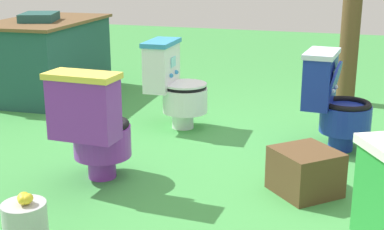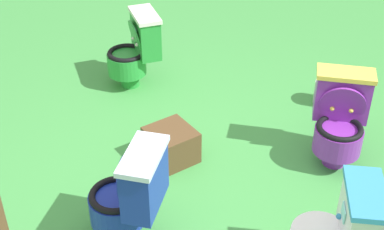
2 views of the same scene
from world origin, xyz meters
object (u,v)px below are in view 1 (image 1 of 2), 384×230
object	(u,v)px
toilet_purple	(94,125)
lemon_bucket	(25,223)
toilet_white	(175,84)
toilet_blue	(334,100)
small_crate	(305,171)
vendor_table	(47,57)

from	to	relation	value
toilet_purple	lemon_bucket	bearing A→B (deg)	-85.37
toilet_white	toilet_blue	distance (m)	1.29
toilet_purple	small_crate	world-z (taller)	toilet_purple
toilet_blue	lemon_bucket	world-z (taller)	toilet_blue
toilet_white	vendor_table	world-z (taller)	vendor_table
small_crate	lemon_bucket	size ratio (longest dim) A/B	1.27
lemon_bucket	small_crate	bearing A→B (deg)	-49.65
toilet_purple	toilet_blue	xyz separation A→B (m)	(1.10, -1.37, 0.00)
vendor_table	small_crate	bearing A→B (deg)	-120.55
lemon_bucket	toilet_blue	bearing A→B (deg)	-34.71
toilet_purple	vendor_table	size ratio (longest dim) A/B	0.48
small_crate	lemon_bucket	world-z (taller)	lemon_bucket
vendor_table	toilet_white	bearing A→B (deg)	-112.25
toilet_purple	small_crate	size ratio (longest dim) A/B	2.07
toilet_purple	toilet_white	world-z (taller)	same
toilet_blue	lemon_bucket	xyz separation A→B (m)	(-1.92, 1.33, -0.26)
vendor_table	toilet_purple	bearing A→B (deg)	-140.93
vendor_table	lemon_bucket	size ratio (longest dim) A/B	5.47
toilet_purple	toilet_white	size ratio (longest dim) A/B	1.00
toilet_white	small_crate	size ratio (longest dim) A/B	2.07
toilet_white	toilet_blue	xyz separation A→B (m)	(-0.14, -1.29, 0.00)
toilet_blue	small_crate	distance (m)	0.90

